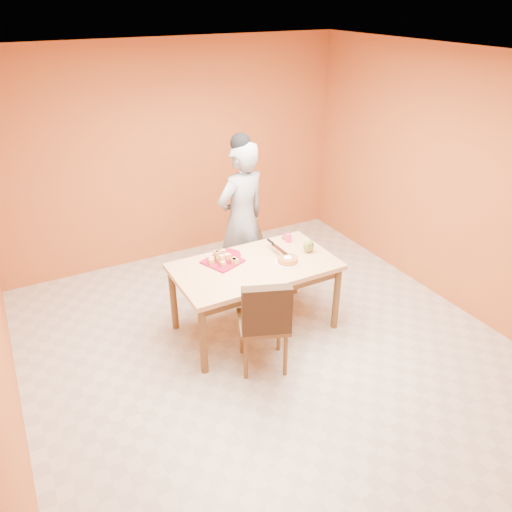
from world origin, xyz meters
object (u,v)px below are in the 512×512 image
dining_chair (264,321)px  magenta_glass (288,238)px  red_dinner_plate (227,255)px  checker_tin (286,238)px  person (242,220)px  sponge_cake (288,260)px  pastry_platter (223,261)px  dining_table (255,273)px  egg_ornament (309,246)px

dining_chair → magenta_glass: 1.17m
red_dinner_plate → checker_tin: 0.74m
person → sponge_cake: bearing=79.1°
sponge_cake → checker_tin: 0.55m
pastry_platter → dining_chair: bearing=-85.9°
dining_table → dining_chair: size_ratio=1.63×
pastry_platter → red_dinner_plate: size_ratio=1.15×
pastry_platter → dining_table: bearing=-36.3°
egg_ornament → checker_tin: bearing=118.0°
person → magenta_glass: (0.31, -0.50, -0.09)m
dining_chair → checker_tin: bearing=70.7°
egg_ornament → red_dinner_plate: bearing=-180.0°
sponge_cake → egg_ornament: egg_ornament is taller
red_dinner_plate → magenta_glass: bearing=-1.3°
pastry_platter → red_dinner_plate: (0.09, 0.10, -0.00)m
sponge_cake → checker_tin: sponge_cake is taller
dining_table → person: person is taller
person → egg_ornament: (0.37, -0.80, -0.06)m
red_dinner_plate → egg_ornament: bearing=-22.2°
dining_chair → egg_ornament: 1.03m
dining_chair → pastry_platter: bearing=115.3°
person → magenta_glass: 0.59m
dining_chair → pastry_platter: 0.80m
person → checker_tin: bearing=113.4°
person → sponge_cake: person is taller
dining_chair → checker_tin: (0.78, 0.92, 0.26)m
magenta_glass → pastry_platter: bearing=-174.4°
dining_chair → egg_ornament: bearing=54.5°
egg_ornament → magenta_glass: egg_ornament is taller
dining_chair → red_dinner_plate: 0.90m
dining_chair → magenta_glass: bearing=69.0°
sponge_cake → checker_tin: size_ratio=2.16×
pastry_platter → sponge_cake: 0.65m
sponge_cake → person: bearing=93.7°
person → red_dinner_plate: (-0.41, -0.48, -0.12)m
egg_ornament → checker_tin: egg_ornament is taller
dining_table → red_dinner_plate: size_ratio=5.63×
pastry_platter → sponge_cake: (0.56, -0.32, 0.03)m
dining_table → magenta_glass: size_ratio=17.44×
checker_tin → sponge_cake: bearing=-119.7°
sponge_cake → pastry_platter: bearing=150.7°
dining_table → dining_chair: bearing=-110.1°
dining_table → dining_chair: dining_chair is taller
dining_table → magenta_glass: (0.55, 0.27, 0.14)m
person → red_dinner_plate: person is taller
person → pastry_platter: 0.78m
magenta_glass → checker_tin: size_ratio=0.98×
pastry_platter → checker_tin: checker_tin is taller
dining_table → person: bearing=72.3°
person → red_dinner_plate: 0.64m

